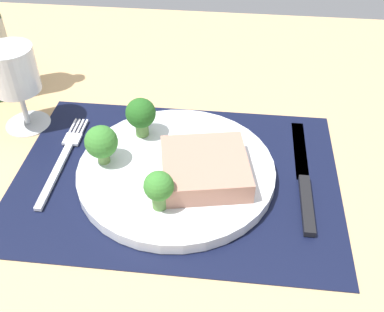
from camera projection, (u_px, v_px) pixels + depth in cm
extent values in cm
cube|color=tan|center=(177.00, 185.00, 63.83)|extent=(140.00, 110.00, 3.00)
cube|color=black|center=(176.00, 176.00, 62.75)|extent=(44.02, 31.82, 0.30)
cylinder|color=silver|center=(176.00, 171.00, 62.13)|extent=(26.69, 26.69, 1.60)
cube|color=tan|center=(205.00, 168.00, 59.23)|extent=(12.91, 12.76, 2.92)
cylinder|color=#5B8942|center=(142.00, 129.00, 66.28)|extent=(1.89, 1.89, 1.99)
sphere|color=#235B1E|center=(141.00, 113.00, 64.43)|extent=(4.31, 4.31, 4.31)
cylinder|color=#6B994C|center=(104.00, 156.00, 62.05)|extent=(1.61, 1.61, 1.54)
sphere|color=#387A2D|center=(102.00, 141.00, 60.31)|extent=(4.43, 4.43, 4.43)
cylinder|color=#5B8942|center=(160.00, 201.00, 55.48)|extent=(1.84, 1.84, 1.95)
sphere|color=#387A2D|center=(159.00, 186.00, 53.83)|extent=(3.66, 3.66, 3.66)
cube|color=silver|center=(55.00, 175.00, 62.36)|extent=(1.00, 13.00, 0.50)
cube|color=silver|center=(72.00, 139.00, 68.23)|extent=(2.40, 2.60, 0.40)
cube|color=silver|center=(73.00, 126.00, 70.63)|extent=(0.30, 3.60, 0.35)
cube|color=silver|center=(77.00, 127.00, 70.58)|extent=(0.30, 3.60, 0.35)
cube|color=silver|center=(80.00, 127.00, 70.53)|extent=(0.30, 3.60, 0.35)
cube|color=silver|center=(84.00, 127.00, 70.48)|extent=(0.30, 3.60, 0.35)
cube|color=black|center=(307.00, 204.00, 58.02)|extent=(1.40, 10.00, 0.80)
cube|color=silver|center=(300.00, 148.00, 66.83)|extent=(1.80, 13.00, 0.30)
cylinder|color=silver|center=(28.00, 123.00, 71.82)|extent=(6.87, 6.87, 0.40)
cylinder|color=silver|center=(24.00, 106.00, 69.71)|extent=(0.80, 0.80, 6.05)
cylinder|color=silver|center=(13.00, 69.00, 65.53)|extent=(6.88, 6.88, 6.71)
cylinder|color=#560C19|center=(16.00, 81.00, 66.83)|extent=(6.05, 6.05, 2.74)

